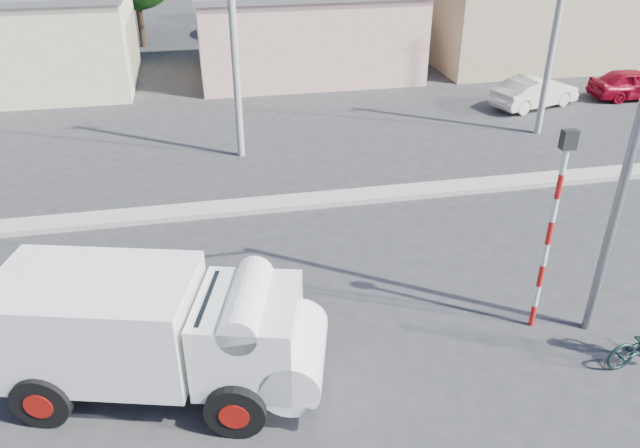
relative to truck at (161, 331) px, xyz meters
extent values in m
plane|color=#2B2B2E|center=(4.29, -1.13, -1.30)|extent=(120.00, 120.00, 0.00)
cube|color=#99968E|center=(4.29, 6.87, -1.22)|extent=(40.00, 0.80, 0.16)
cylinder|color=black|center=(-2.05, -0.47, -0.78)|extent=(1.09, 0.57, 1.04)
cylinder|color=#A5110B|center=(-2.05, -0.47, -0.78)|extent=(0.58, 0.46, 0.51)
cylinder|color=black|center=(-1.53, 1.45, -0.78)|extent=(1.09, 0.57, 1.04)
cylinder|color=#A5110B|center=(-1.53, 1.45, -0.78)|extent=(0.58, 0.46, 0.51)
cylinder|color=black|center=(1.15, -1.35, -0.78)|extent=(1.09, 0.57, 1.04)
cylinder|color=#A5110B|center=(1.15, -1.35, -0.78)|extent=(0.58, 0.46, 0.51)
cylinder|color=black|center=(1.68, 0.58, -0.78)|extent=(1.09, 0.57, 1.04)
cylinder|color=#A5110B|center=(1.68, 0.58, -0.78)|extent=(0.58, 0.46, 0.51)
cube|color=black|center=(-0.23, 0.06, -0.71)|extent=(4.54, 2.34, 0.17)
cube|color=white|center=(-1.06, 0.29, 0.17)|extent=(3.85, 2.92, 1.76)
cube|color=white|center=(1.51, -0.41, 0.03)|extent=(2.16, 2.33, 1.47)
cylinder|color=white|center=(2.29, -0.62, -0.40)|extent=(1.52, 2.15, 1.04)
cylinder|color=white|center=(1.51, -0.41, 0.69)|extent=(1.15, 2.05, 0.66)
cube|color=silver|center=(2.65, -0.72, -0.78)|extent=(0.67, 2.01, 0.27)
cube|color=black|center=(0.87, -0.24, 0.45)|extent=(0.50, 1.58, 0.66)
imported|color=silver|center=(14.61, 13.70, -0.68)|extent=(4.03, 2.43, 1.25)
imported|color=maroon|center=(19.32, 13.95, -0.67)|extent=(3.76, 1.62, 1.26)
cylinder|color=red|center=(7.49, 0.37, -1.05)|extent=(0.11, 0.11, 0.50)
cylinder|color=white|center=(7.49, 0.37, -0.55)|extent=(0.11, 0.11, 0.50)
cylinder|color=red|center=(7.49, 0.37, -0.05)|extent=(0.11, 0.11, 0.50)
cylinder|color=white|center=(7.49, 0.37, 0.45)|extent=(0.11, 0.11, 0.50)
cylinder|color=red|center=(7.49, 0.37, 0.95)|extent=(0.11, 0.11, 0.50)
cylinder|color=white|center=(7.49, 0.37, 1.45)|extent=(0.11, 0.11, 0.50)
cylinder|color=red|center=(7.49, 0.37, 1.95)|extent=(0.11, 0.11, 0.50)
cylinder|color=white|center=(7.49, 0.37, 2.45)|extent=(0.11, 0.11, 0.50)
cube|color=black|center=(7.49, 0.37, 2.88)|extent=(0.28, 0.18, 0.36)
cylinder|color=slate|center=(8.59, 0.07, 3.20)|extent=(0.18, 0.18, 9.00)
cube|color=#DEA098|center=(6.29, 20.87, 0.60)|extent=(10.00, 7.00, 3.80)
cube|color=tan|center=(18.29, 20.87, 0.80)|extent=(11.00, 7.00, 4.20)
cylinder|color=#38281E|center=(-1.71, 27.87, 0.43)|extent=(0.36, 0.36, 3.47)
cylinder|color=#38281E|center=(8.29, 26.87, 0.80)|extent=(0.36, 0.36, 4.20)
cylinder|color=#38281E|center=(15.29, 28.87, 0.52)|extent=(0.36, 0.36, 3.64)
cylinder|color=#99968E|center=(2.29, 10.87, 2.70)|extent=(0.24, 0.24, 8.00)
cylinder|color=#99968E|center=(13.29, 10.87, 2.70)|extent=(0.24, 0.24, 8.00)
camera|label=1|loc=(1.04, -9.06, 6.97)|focal=35.00mm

